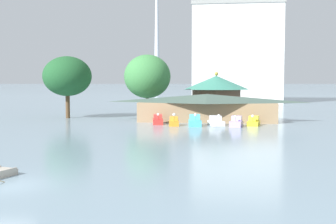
# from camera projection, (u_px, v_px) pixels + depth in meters

# --- Properties ---
(ground_plane) EXTENTS (2000.00, 2000.00, 0.00)m
(ground_plane) POSITION_uv_depth(u_px,v_px,m) (8.00, 186.00, 23.93)
(ground_plane) COLOR gray
(pedal_boat_red) EXTENTS (1.82, 2.89, 1.60)m
(pedal_boat_red) POSITION_uv_depth(u_px,v_px,m) (158.00, 120.00, 58.74)
(pedal_boat_red) COLOR red
(pedal_boat_red) RESTS_ON ground
(pedal_boat_orange) EXTENTS (1.57, 2.35, 1.76)m
(pedal_boat_orange) POSITION_uv_depth(u_px,v_px,m) (174.00, 122.00, 56.54)
(pedal_boat_orange) COLOR orange
(pedal_boat_orange) RESTS_ON ground
(pedal_boat_cyan) EXTENTS (1.94, 2.89, 1.76)m
(pedal_boat_cyan) POSITION_uv_depth(u_px,v_px,m) (195.00, 121.00, 56.15)
(pedal_boat_cyan) COLOR #4CB7CC
(pedal_boat_cyan) RESTS_ON ground
(pedal_boat_white) EXTENTS (2.41, 3.10, 1.57)m
(pedal_boat_white) POSITION_uv_depth(u_px,v_px,m) (216.00, 122.00, 57.07)
(pedal_boat_white) COLOR white
(pedal_boat_white) RESTS_ON ground
(pedal_boat_lavender) EXTENTS (1.89, 2.69, 1.54)m
(pedal_boat_lavender) POSITION_uv_depth(u_px,v_px,m) (236.00, 122.00, 55.43)
(pedal_boat_lavender) COLOR #B299D8
(pedal_boat_lavender) RESTS_ON ground
(pedal_boat_yellow) EXTENTS (1.95, 2.93, 1.54)m
(pedal_boat_yellow) POSITION_uv_depth(u_px,v_px,m) (254.00, 122.00, 56.87)
(pedal_boat_yellow) COLOR yellow
(pedal_boat_yellow) RESTS_ON ground
(boathouse) EXTENTS (21.40, 7.83, 4.02)m
(boathouse) POSITION_uv_depth(u_px,v_px,m) (207.00, 107.00, 63.16)
(boathouse) COLOR #9E7F5B
(boathouse) RESTS_ON ground
(green_roof_pavilion) EXTENTS (11.90, 11.90, 7.61)m
(green_roof_pavilion) POSITION_uv_depth(u_px,v_px,m) (216.00, 92.00, 78.47)
(green_roof_pavilion) COLOR brown
(green_roof_pavilion) RESTS_ON ground
(shoreline_tree_tall_left) EXTENTS (7.72, 7.72, 9.88)m
(shoreline_tree_tall_left) POSITION_uv_depth(u_px,v_px,m) (67.00, 76.00, 68.09)
(shoreline_tree_tall_left) COLOR brown
(shoreline_tree_tall_left) RESTS_ON ground
(shoreline_tree_mid) EXTENTS (7.71, 7.71, 10.30)m
(shoreline_tree_mid) POSITION_uv_depth(u_px,v_px,m) (147.00, 77.00, 70.83)
(shoreline_tree_mid) COLOR brown
(shoreline_tree_mid) RESTS_ON ground
(background_building_block) EXTENTS (24.65, 19.95, 27.36)m
(background_building_block) POSITION_uv_depth(u_px,v_px,m) (236.00, 54.00, 122.21)
(background_building_block) COLOR silver
(background_building_block) RESTS_ON ground
(distant_broadcast_tower) EXTENTS (9.90, 9.90, 182.65)m
(distant_broadcast_tower) POSITION_uv_depth(u_px,v_px,m) (157.00, 5.00, 421.44)
(distant_broadcast_tower) COLOR silver
(distant_broadcast_tower) RESTS_ON ground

